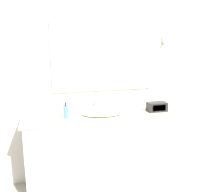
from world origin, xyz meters
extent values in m
cube|color=silver|center=(0.00, 0.61, 1.27)|extent=(8.00, 0.06, 2.55)
cube|color=white|center=(-0.08, 0.56, 1.57)|extent=(1.26, 0.04, 0.87)
cube|color=#9EA8B2|center=(-0.08, 0.54, 1.57)|extent=(1.17, 0.01, 0.78)
cylinder|color=silver|center=(0.73, 0.57, 1.74)|extent=(0.09, 0.01, 0.09)
cylinder|color=silver|center=(0.73, 0.52, 1.74)|extent=(0.02, 0.10, 0.02)
cylinder|color=white|center=(0.73, 0.47, 1.81)|extent=(0.02, 0.02, 0.14)
cube|color=white|center=(0.00, 0.31, 0.44)|extent=(2.09, 0.51, 0.88)
cube|color=#C6B793|center=(0.00, 0.31, 0.89)|extent=(2.16, 0.55, 0.03)
sphere|color=silver|center=(-0.38, 0.04, 0.69)|extent=(0.02, 0.02, 0.02)
sphere|color=silver|center=(0.38, 0.04, 0.69)|extent=(0.02, 0.02, 0.02)
ellipsoid|color=silver|center=(-0.17, 0.28, 0.93)|extent=(0.50, 0.34, 0.03)
cylinder|color=silver|center=(-0.17, 0.47, 0.92)|extent=(0.06, 0.06, 0.03)
cylinder|color=silver|center=(-0.17, 0.47, 1.02)|extent=(0.02, 0.02, 0.15)
cylinder|color=silver|center=(-0.17, 0.44, 1.09)|extent=(0.02, 0.07, 0.02)
cylinder|color=white|center=(-0.24, 0.47, 0.94)|extent=(0.06, 0.02, 0.02)
cylinder|color=white|center=(-0.09, 0.47, 0.94)|extent=(0.05, 0.02, 0.02)
cylinder|color=teal|center=(-0.60, 0.22, 0.98)|extent=(0.05, 0.05, 0.14)
cylinder|color=black|center=(-0.60, 0.22, 1.07)|extent=(0.02, 0.02, 0.04)
cube|color=black|center=(-0.60, 0.21, 1.09)|extent=(0.02, 0.03, 0.01)
cube|color=black|center=(0.49, 0.22, 0.96)|extent=(0.23, 0.13, 0.11)
cube|color=black|center=(0.49, 0.16, 0.96)|extent=(0.17, 0.01, 0.07)
cube|color=#B2B2B7|center=(0.79, 0.14, 0.97)|extent=(0.10, 0.01, 0.11)
cube|color=beige|center=(0.79, 0.14, 0.97)|extent=(0.07, 0.00, 0.08)
cube|color=white|center=(-0.79, 0.17, 0.93)|extent=(0.19, 0.11, 0.04)
cube|color=#ADADB2|center=(0.92, 0.44, 0.91)|extent=(0.19, 0.10, 0.01)
camera|label=1|loc=(-0.81, -2.43, 1.74)|focal=40.00mm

